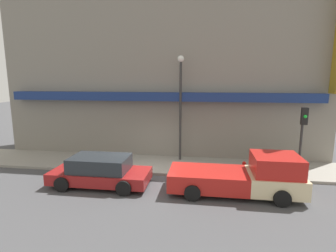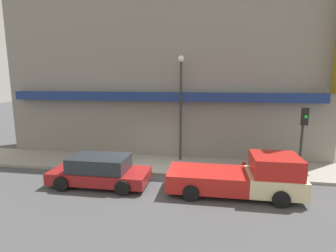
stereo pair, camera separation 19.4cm
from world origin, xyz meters
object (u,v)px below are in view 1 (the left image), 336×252
Objects in this scene: pickup_truck at (244,176)px; parked_car at (100,171)px; street_lamp at (181,97)px; traffic_light at (303,129)px; fire_hydrant at (244,168)px.

parked_car is (-6.32, 0.00, -0.09)m from pickup_truck.
street_lamp reaches higher than traffic_light.
parked_car is at bearing -167.24° from traffic_light.
street_lamp is at bearing 149.21° from fire_hydrant.
pickup_truck is at bearing 1.10° from parked_car.
street_lamp is (3.24, 3.99, 3.15)m from parked_car.
parked_car is at bearing -163.35° from fire_hydrant.
pickup_truck is 2.02m from fire_hydrant.
parked_car is 1.33× the size of traffic_light.
pickup_truck is 3.95m from traffic_light.
street_lamp reaches higher than parked_car.
street_lamp is at bearing 127.53° from pickup_truck.
traffic_light is (5.97, -1.90, -1.36)m from street_lamp.
pickup_truck is at bearing -52.33° from street_lamp.
fire_hydrant is at bearing 17.75° from parked_car.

